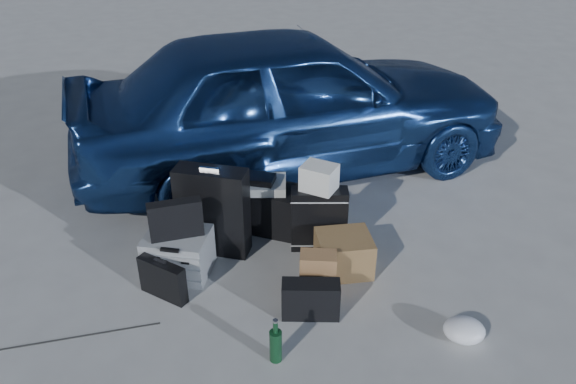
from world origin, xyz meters
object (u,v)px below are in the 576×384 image
object	(u,v)px
suitcase_left	(213,211)
duffel_bag	(264,207)
suitcase_right	(319,219)
cardboard_box	(344,254)
car	(291,100)
pelican_case	(179,253)
briefcase	(163,280)
green_bottle	(276,341)

from	to	relation	value
suitcase_left	duffel_bag	xyz separation A→B (m)	(0.36, 0.36, -0.17)
suitcase_right	cardboard_box	xyz separation A→B (m)	(0.20, -0.30, -0.12)
car	pelican_case	bearing A→B (deg)	135.11
pelican_case	cardboard_box	xyz separation A→B (m)	(1.27, 0.11, -0.02)
briefcase	car	bearing A→B (deg)	96.47
duffel_bag	green_bottle	distance (m)	1.55
suitcase_left	green_bottle	distance (m)	1.33
pelican_case	cardboard_box	world-z (taller)	pelican_case
duffel_bag	suitcase_left	bearing A→B (deg)	-120.24
briefcase	cardboard_box	size ratio (longest dim) A/B	0.95
suitcase_left	suitcase_right	world-z (taller)	suitcase_left
suitcase_left	cardboard_box	xyz separation A→B (m)	(1.05, -0.20, -0.22)
cardboard_box	green_bottle	xyz separation A→B (m)	(-0.44, -0.96, 0.01)
car	cardboard_box	bearing A→B (deg)	173.72
car	suitcase_right	distance (m)	1.55
briefcase	duffel_bag	distance (m)	1.16
pelican_case	green_bottle	size ratio (longest dim) A/B	1.46
car	suitcase_right	world-z (taller)	car
briefcase	suitcase_left	xyz separation A→B (m)	(0.27, 0.61, 0.22)
car	duffel_bag	size ratio (longest dim) A/B	5.45
suitcase_left	suitcase_right	size ratio (longest dim) A/B	1.37
briefcase	duffel_bag	bearing A→B (deg)	83.54
pelican_case	duffel_bag	xyz separation A→B (m)	(0.59, 0.67, 0.03)
car	briefcase	size ratio (longest dim) A/B	11.11
car	suitcase_left	xyz separation A→B (m)	(-0.52, -1.54, -0.36)
car	suitcase_left	world-z (taller)	car
suitcase_left	briefcase	bearing A→B (deg)	-105.11
cardboard_box	green_bottle	size ratio (longest dim) A/B	1.27
cardboard_box	briefcase	bearing A→B (deg)	-162.86
duffel_bag	car	bearing A→B (deg)	97.33
briefcase	cardboard_box	world-z (taller)	cardboard_box
suitcase_right	duffel_bag	xyz separation A→B (m)	(-0.48, 0.27, -0.07)
car	suitcase_right	xyz separation A→B (m)	(0.32, -1.45, -0.46)
suitcase_right	cardboard_box	bearing A→B (deg)	-60.14
pelican_case	duffel_bag	world-z (taller)	duffel_bag
briefcase	pelican_case	bearing A→B (deg)	107.59
pelican_case	green_bottle	xyz separation A→B (m)	(0.83, -0.86, -0.01)
pelican_case	car	bearing A→B (deg)	73.61
car	briefcase	xyz separation A→B (m)	(-0.79, -2.15, -0.58)
suitcase_left	duffel_bag	distance (m)	0.54
briefcase	duffel_bag	xyz separation A→B (m)	(0.63, 0.97, 0.05)
car	green_bottle	size ratio (longest dim) A/B	13.35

